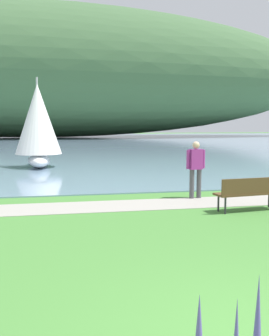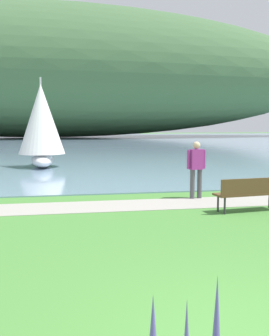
% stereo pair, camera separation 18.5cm
% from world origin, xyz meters
% --- Properties ---
extents(bay_water, '(180.00, 80.00, 0.04)m').
position_xyz_m(bay_water, '(0.00, 48.96, 0.02)').
color(bay_water, '#7A99B2').
rests_on(bay_water, ground).
extents(distant_hillside, '(101.74, 28.00, 21.84)m').
position_xyz_m(distant_hillside, '(-4.83, 65.81, 10.96)').
color(distant_hillside, '#42663D').
rests_on(distant_hillside, bay_water).
extents(shoreline_path, '(60.00, 1.50, 0.01)m').
position_xyz_m(shoreline_path, '(0.00, 7.18, 0.01)').
color(shoreline_path, '#A39E93').
rests_on(shoreline_path, ground).
extents(park_bench_near_camera, '(1.84, 0.69, 0.88)m').
position_xyz_m(park_bench_near_camera, '(2.60, 5.87, 0.52)').
color(park_bench_near_camera, brown).
rests_on(park_bench_near_camera, ground).
extents(person_at_shoreline, '(0.60, 0.27, 1.71)m').
position_xyz_m(person_at_shoreline, '(1.85, 7.84, 0.98)').
color(person_at_shoreline, '#4C4C51').
rests_on(person_at_shoreline, ground).
extents(sailboat_nearest_to_shore, '(2.43, 3.96, 4.59)m').
position_xyz_m(sailboat_nearest_to_shore, '(-3.07, 17.39, 2.20)').
color(sailboat_nearest_to_shore, white).
rests_on(sailboat_nearest_to_shore, bay_water).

